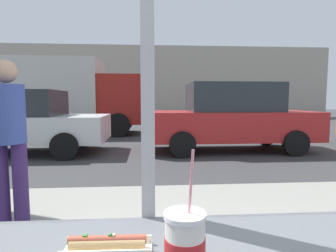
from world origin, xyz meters
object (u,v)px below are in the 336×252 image
soda_cup_left (186,245)px  box_truck (56,94)px  hotdog_tray_far (109,245)px  parked_car_red (231,117)px  pedestrian (9,133)px  parked_car_white (20,121)px

soda_cup_left → box_truck: 11.44m
soda_cup_left → hotdog_tray_far: (-0.21, 0.13, -0.06)m
parked_car_red → pedestrian: bearing=-127.7°
hotdog_tray_far → parked_car_white: bearing=115.7°
pedestrian → box_truck: bearing=104.9°
hotdog_tray_far → parked_car_white: parked_car_white is taller
hotdog_tray_far → parked_car_white: size_ratio=0.06×
hotdog_tray_far → parked_car_red: parked_car_red is taller
parked_car_white → soda_cup_left: bearing=-63.3°
soda_cup_left → box_truck: size_ratio=0.05×
parked_car_white → box_truck: (-0.36, 4.08, 0.78)m
pedestrian → parked_car_white: bearing=113.0°
hotdog_tray_far → pedestrian: (-1.22, 1.96, 0.10)m
box_truck → pedestrian: 9.02m
parked_car_white → box_truck: bearing=95.0°
parked_car_red → hotdog_tray_far: bearing=-109.7°
parked_car_red → box_truck: 7.20m
box_truck → parked_car_red: bearing=-34.7°
parked_car_red → soda_cup_left: bearing=-107.8°
parked_car_red → box_truck: bearing=145.3°
hotdog_tray_far → box_truck: size_ratio=0.04×
soda_cup_left → hotdog_tray_far: size_ratio=1.26×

